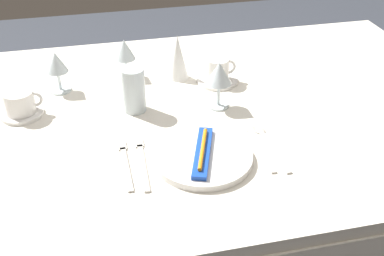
{
  "coord_description": "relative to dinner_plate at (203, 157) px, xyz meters",
  "views": [
    {
      "loc": [
        -0.26,
        -1.19,
        1.47
      ],
      "look_at": [
        -0.02,
        -0.13,
        0.76
      ],
      "focal_mm": 44.97,
      "sensor_mm": 36.0,
      "label": 1
    }
  ],
  "objects": [
    {
      "name": "fork_inner",
      "position": [
        -0.19,
        0.03,
        -0.01
      ],
      "size": [
        0.02,
        0.21,
        0.0
      ],
      "color": "beige",
      "rests_on": "dining_table"
    },
    {
      "name": "toothbrush_package",
      "position": [
        0.0,
        0.0,
        0.02
      ],
      "size": [
        0.1,
        0.21,
        0.02
      ],
      "color": "blue",
      "rests_on": "dinner_plate"
    },
    {
      "name": "wine_glass_right",
      "position": [
        0.11,
        0.25,
        0.09
      ],
      "size": [
        0.07,
        0.07,
        0.14
      ],
      "color": "silver",
      "rests_on": "dining_table"
    },
    {
      "name": "spoon_soup",
      "position": [
        0.16,
        0.04,
        -0.01
      ],
      "size": [
        0.03,
        0.22,
        0.01
      ],
      "color": "beige",
      "rests_on": "dining_table"
    },
    {
      "name": "fork_outer",
      "position": [
        -0.15,
        0.03,
        -0.01
      ],
      "size": [
        0.03,
        0.22,
        0.0
      ],
      "color": "beige",
      "rests_on": "dining_table"
    },
    {
      "name": "napkin_folded",
      "position": [
        0.03,
        0.46,
        0.06
      ],
      "size": [
        0.07,
        0.07,
        0.15
      ],
      "primitive_type": "cone",
      "color": "white",
      "rests_on": "dining_table"
    },
    {
      "name": "saucer_right",
      "position": [
        -0.46,
        0.33,
        -0.0
      ],
      "size": [
        0.12,
        0.12,
        0.01
      ],
      "primitive_type": "cylinder",
      "color": "white",
      "rests_on": "dining_table"
    },
    {
      "name": "drink_tumbler",
      "position": [
        -0.14,
        0.28,
        0.06
      ],
      "size": [
        0.07,
        0.07,
        0.13
      ],
      "color": "silver",
      "rests_on": "dining_table"
    },
    {
      "name": "wine_glass_left",
      "position": [
        -0.14,
        0.51,
        0.08
      ],
      "size": [
        0.07,
        0.07,
        0.13
      ],
      "color": "silver",
      "rests_on": "dining_table"
    },
    {
      "name": "coffee_cup_right",
      "position": [
        -0.46,
        0.33,
        0.03
      ],
      "size": [
        0.11,
        0.09,
        0.07
      ],
      "color": "white",
      "rests_on": "saucer_right"
    },
    {
      "name": "dinner_plate",
      "position": [
        0.0,
        0.0,
        0.0
      ],
      "size": [
        0.25,
        0.25,
        0.02
      ],
      "primitive_type": "cylinder",
      "color": "white",
      "rests_on": "dining_table"
    },
    {
      "name": "dining_table",
      "position": [
        0.02,
        0.25,
        -0.09
      ],
      "size": [
        1.8,
        1.11,
        0.74
      ],
      "color": "silver",
      "rests_on": "ground"
    },
    {
      "name": "spoon_dessert",
      "position": [
        0.19,
        0.03,
        -0.01
      ],
      "size": [
        0.03,
        0.22,
        0.01
      ],
      "color": "beige",
      "rests_on": "dining_table"
    },
    {
      "name": "coffee_cup_left",
      "position": [
        0.15,
        0.4,
        0.04
      ],
      "size": [
        0.1,
        0.07,
        0.07
      ],
      "color": "white",
      "rests_on": "saucer_left"
    },
    {
      "name": "saucer_left",
      "position": [
        0.15,
        0.4,
        -0.0
      ],
      "size": [
        0.13,
        0.13,
        0.01
      ],
      "primitive_type": "cylinder",
      "color": "white",
      "rests_on": "dining_table"
    },
    {
      "name": "wine_glass_centre",
      "position": [
        -0.35,
        0.45,
        0.08
      ],
      "size": [
        0.07,
        0.07,
        0.13
      ],
      "color": "silver",
      "rests_on": "dining_table"
    }
  ]
}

